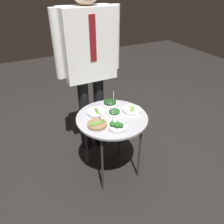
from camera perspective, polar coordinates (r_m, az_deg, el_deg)
The scene contains 9 objects.
ground_plane at distance 2.30m, azimuth 0.00°, elevation -14.61°, with size 8.00×8.00×0.00m, color black.
serving_cart at distance 1.92m, azimuth 0.00°, elevation -2.48°, with size 0.63×0.63×0.63m.
bowl_asparagus_back_right at distance 1.79m, azimuth -3.88°, elevation -3.19°, with size 0.16×0.16×0.16m.
bowl_asparagus_front_right at distance 1.93m, azimuth -3.96°, elevation -0.14°, with size 0.17×0.17×0.04m.
bowl_spinach_back_left at distance 1.91m, azimuth 0.62°, elevation -0.18°, with size 0.12×0.12×0.13m.
bowl_broccoli_far_rim at distance 1.73m, azimuth 1.41°, elevation -3.80°, with size 0.14×0.14×0.17m.
bowl_asparagus_front_center at distance 1.97m, azimuth 5.30°, elevation 0.48°, with size 0.17×0.17×0.03m.
bowl_spinach_mid_left at distance 2.06m, azimuth -0.54°, elevation 2.39°, with size 0.15×0.15×0.13m.
waiter_figure at distance 2.07m, azimuth -6.13°, elevation 14.96°, with size 0.63×0.24×1.70m.
Camera 1 is at (-0.72, -1.42, 1.67)m, focal length 35.00 mm.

